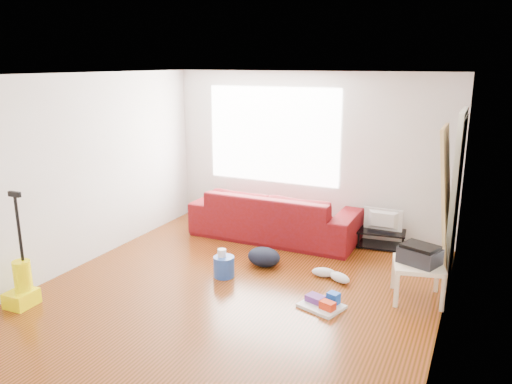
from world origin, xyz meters
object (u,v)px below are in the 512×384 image
at_px(sofa, 275,237).
at_px(cleaning_tray, 323,303).
at_px(backpack, 264,266).
at_px(tv_stand, 381,238).
at_px(side_table, 418,269).
at_px(bucket, 224,276).
at_px(vacuum, 22,285).

height_order(sofa, cleaning_tray, sofa).
bearing_deg(backpack, tv_stand, 52.96).
bearing_deg(backpack, side_table, 2.17).
distance_m(side_table, backpack, 2.01).
relative_size(bucket, backpack, 0.59).
bearing_deg(backpack, sofa, 111.87).
distance_m(tv_stand, bucket, 2.46).
xyz_separation_m(tv_stand, cleaning_tray, (-0.20, -2.14, -0.09)).
bearing_deg(side_table, tv_stand, 115.23).
xyz_separation_m(cleaning_tray, backpack, (-1.07, 0.79, -0.05)).
height_order(tv_stand, backpack, tv_stand).
bearing_deg(sofa, bucket, 89.58).
relative_size(side_table, vacuum, 0.50).
xyz_separation_m(bucket, cleaning_tray, (1.39, -0.26, 0.05)).
bearing_deg(cleaning_tray, side_table, 35.71).
height_order(side_table, vacuum, vacuum).
xyz_separation_m(side_table, backpack, (-1.97, 0.14, -0.37)).
height_order(sofa, bucket, sofa).
relative_size(side_table, bucket, 2.44).
relative_size(sofa, tv_stand, 3.54).
relative_size(cleaning_tray, backpack, 1.18).
bearing_deg(bucket, tv_stand, 49.84).
xyz_separation_m(cleaning_tray, vacuum, (-3.05, -1.35, 0.19)).
height_order(backpack, vacuum, vacuum).
xyz_separation_m(side_table, bucket, (-2.29, -0.39, -0.37)).
xyz_separation_m(tv_stand, vacuum, (-3.25, -3.49, 0.10)).
relative_size(bucket, cleaning_tray, 0.50).
distance_m(cleaning_tray, backpack, 1.33).
bearing_deg(bucket, backpack, 59.26).
height_order(cleaning_tray, backpack, cleaning_tray).
bearing_deg(vacuum, cleaning_tray, 21.42).
relative_size(tv_stand, cleaning_tray, 1.34).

